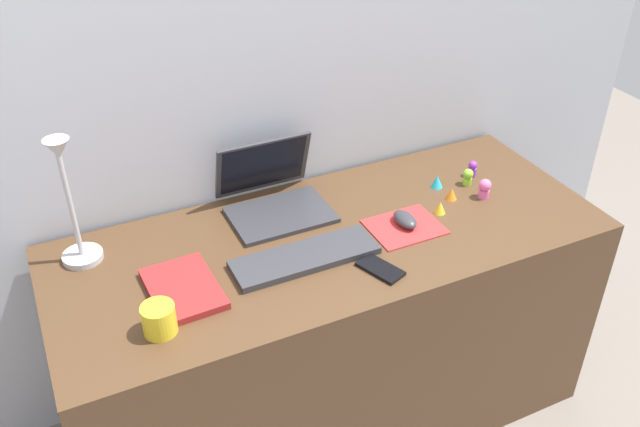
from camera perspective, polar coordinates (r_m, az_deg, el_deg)
name	(u,v)px	position (r m, az deg, el deg)	size (l,w,h in m)	color
ground_plane	(330,408)	(2.48, 0.81, -15.92)	(6.00, 6.00, 0.00)	slate
back_wall	(282,166)	(2.23, -3.16, 3.95)	(2.81, 0.05, 1.57)	#B2B7C1
desk	(331,330)	(2.21, 0.89, -9.71)	(1.61, 0.65, 0.74)	#4C331E
laptop	(273,192)	(2.08, -3.97, 1.78)	(0.30, 0.28, 0.21)	#333338
keyboard	(305,257)	(1.88, -1.26, -3.66)	(0.41, 0.13, 0.02)	#333338
mousepad	(405,227)	(2.03, 7.06, -1.11)	(0.21, 0.17, 0.00)	red
mouse	(405,219)	(2.03, 7.10, -0.49)	(0.06, 0.10, 0.03)	#333338
cell_phone	(380,269)	(1.86, 5.04, -4.61)	(0.06, 0.13, 0.01)	black
desk_lamp	(71,205)	(1.88, -20.06, 0.65)	(0.11, 0.15, 0.40)	#B7B7BC
notebook_pad	(183,289)	(1.81, -11.33, -6.18)	(0.17, 0.24, 0.02)	maroon
coffee_mug	(159,319)	(1.69, -13.27, -8.58)	(0.08, 0.08, 0.08)	yellow
toy_figurine_orange	(451,193)	(2.17, 10.90, 1.65)	(0.04, 0.04, 0.04)	orange
toy_figurine_lime	(468,176)	(2.26, 12.22, 3.04)	(0.03, 0.03, 0.06)	#8CDB33
toy_figurine_purple	(472,169)	(2.31, 12.58, 3.68)	(0.03, 0.03, 0.05)	purple
toy_figurine_pink	(485,188)	(2.20, 13.56, 2.08)	(0.04, 0.04, 0.06)	pink
toy_figurine_yellow	(440,208)	(2.10, 9.98, 0.50)	(0.03, 0.03, 0.04)	yellow
toy_figurine_cyan	(437,181)	(2.23, 9.73, 2.66)	(0.04, 0.04, 0.04)	#28B7CC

